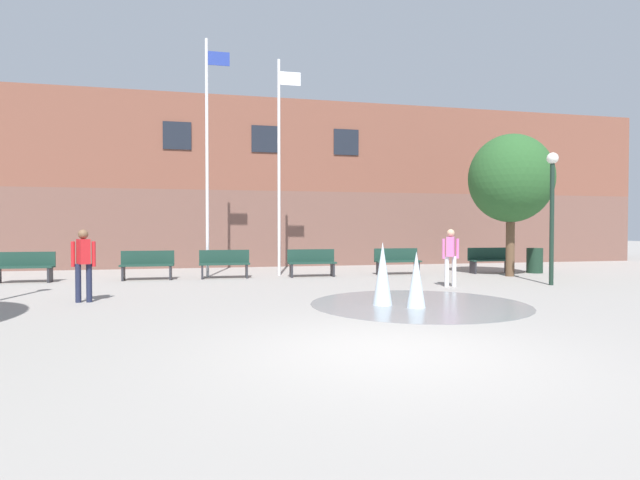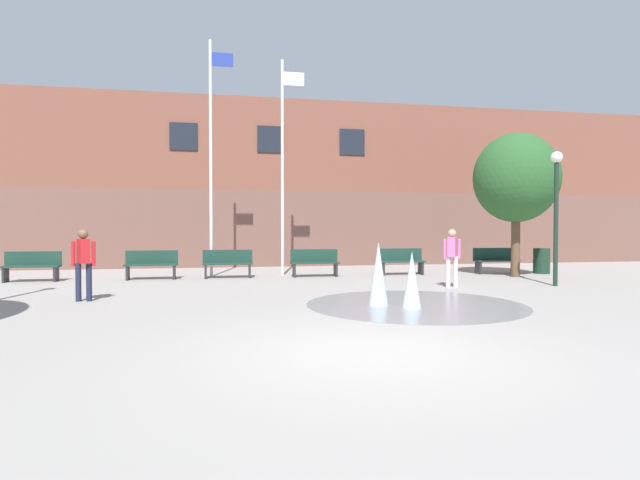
% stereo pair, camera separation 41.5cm
% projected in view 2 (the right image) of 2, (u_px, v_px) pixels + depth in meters
% --- Properties ---
extents(ground_plane, '(100.00, 100.00, 0.00)m').
position_uv_depth(ground_plane, '(372.00, 351.00, 6.54)').
color(ground_plane, gray).
extents(library_building, '(36.00, 6.05, 7.06)m').
position_uv_depth(library_building, '(265.00, 188.00, 23.73)').
color(library_building, brown).
rests_on(library_building, ground).
extents(splash_fountain, '(4.63, 4.63, 1.33)m').
position_uv_depth(splash_fountain, '(399.00, 285.00, 10.35)').
color(splash_fountain, gray).
rests_on(splash_fountain, ground).
extents(park_bench_far_left, '(1.60, 0.44, 0.91)m').
position_uv_depth(park_bench_far_left, '(32.00, 266.00, 15.05)').
color(park_bench_far_left, '#28282D').
rests_on(park_bench_far_left, ground).
extents(park_bench_left_of_flagpoles, '(1.60, 0.44, 0.91)m').
position_uv_depth(park_bench_left_of_flagpoles, '(151.00, 264.00, 15.71)').
color(park_bench_left_of_flagpoles, '#28282D').
rests_on(park_bench_left_of_flagpoles, ground).
extents(park_bench_under_left_flagpole, '(1.60, 0.44, 0.91)m').
position_uv_depth(park_bench_under_left_flagpole, '(228.00, 263.00, 16.17)').
color(park_bench_under_left_flagpole, '#28282D').
rests_on(park_bench_under_left_flagpole, ground).
extents(park_bench_center, '(1.60, 0.44, 0.91)m').
position_uv_depth(park_bench_center, '(315.00, 262.00, 16.58)').
color(park_bench_center, '#28282D').
rests_on(park_bench_center, ground).
extents(park_bench_under_right_flagpole, '(1.60, 0.44, 0.91)m').
position_uv_depth(park_bench_under_right_flagpole, '(401.00, 261.00, 17.28)').
color(park_bench_under_right_flagpole, '#28282D').
rests_on(park_bench_under_right_flagpole, ground).
extents(park_bench_far_right, '(1.60, 0.44, 0.91)m').
position_uv_depth(park_bench_far_right, '(496.00, 260.00, 17.75)').
color(park_bench_far_right, '#28282D').
rests_on(park_bench_far_right, ground).
extents(adult_near_bench, '(0.50, 0.39, 1.59)m').
position_uv_depth(adult_near_bench, '(452.00, 253.00, 13.61)').
color(adult_near_bench, silver).
rests_on(adult_near_bench, ground).
extents(teen_by_trashcan, '(0.50, 0.39, 1.59)m').
position_uv_depth(teen_by_trashcan, '(83.00, 259.00, 11.00)').
color(teen_by_trashcan, '#1E233D').
rests_on(teen_by_trashcan, ground).
extents(flagpole_left, '(0.80, 0.10, 7.84)m').
position_uv_depth(flagpole_left, '(212.00, 151.00, 16.55)').
color(flagpole_left, silver).
rests_on(flagpole_left, ground).
extents(flagpole_right, '(0.80, 0.10, 7.34)m').
position_uv_depth(flagpole_right, '(283.00, 161.00, 17.01)').
color(flagpole_right, silver).
rests_on(flagpole_right, ground).
extents(lamp_post_right_lane, '(0.32, 0.32, 3.75)m').
position_uv_depth(lamp_post_right_lane, '(556.00, 198.00, 13.89)').
color(lamp_post_right_lane, '#192D23').
rests_on(lamp_post_right_lane, ground).
extents(trash_can, '(0.56, 0.56, 0.90)m').
position_uv_depth(trash_can, '(542.00, 261.00, 17.75)').
color(trash_can, '#193323').
rests_on(trash_can, ground).
extents(street_tree_near_building, '(2.77, 2.77, 4.76)m').
position_uv_depth(street_tree_near_building, '(516.00, 178.00, 16.48)').
color(street_tree_near_building, brown).
rests_on(street_tree_near_building, ground).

